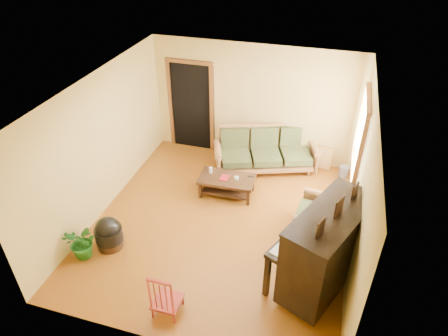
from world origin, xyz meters
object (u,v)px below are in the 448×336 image
(red_chair, at_px, (166,292))
(ceramic_crock, at_px, (344,172))
(armchair, at_px, (317,212))
(footstool, at_px, (109,236))
(sofa, at_px, (266,151))
(potted_plant, at_px, (83,243))
(coffee_table, at_px, (227,186))
(piano, at_px, (326,251))

(red_chair, bearing_deg, ceramic_crock, 61.89)
(armchair, relative_size, footstool, 1.86)
(sofa, bearing_deg, potted_plant, -144.83)
(sofa, bearing_deg, red_chair, -118.89)
(sofa, distance_m, red_chair, 4.06)
(potted_plant, bearing_deg, ceramic_crock, 41.81)
(armchair, bearing_deg, potted_plant, -148.15)
(armchair, height_order, footstool, armchair)
(coffee_table, height_order, red_chair, red_chair)
(sofa, distance_m, piano, 3.26)
(ceramic_crock, bearing_deg, piano, -93.93)
(ceramic_crock, xyz_separation_m, potted_plant, (-4.02, -3.60, 0.18))
(sofa, xyz_separation_m, armchair, (1.25, -1.70, -0.03))
(potted_plant, bearing_deg, coffee_table, 52.13)
(sofa, distance_m, coffee_table, 1.27)
(footstool, distance_m, ceramic_crock, 4.97)
(ceramic_crock, bearing_deg, potted_plant, -138.19)
(coffee_table, xyz_separation_m, armchair, (1.81, -0.59, 0.24))
(footstool, distance_m, red_chair, 1.75)
(sofa, bearing_deg, piano, -83.58)
(sofa, distance_m, footstool, 3.72)
(sofa, distance_m, ceramic_crock, 1.72)
(footstool, bearing_deg, red_chair, -32.56)
(piano, xyz_separation_m, footstool, (-3.53, -0.17, -0.50))
(piano, relative_size, red_chair, 1.98)
(armchair, xyz_separation_m, potted_plant, (-3.60, -1.72, -0.13))
(coffee_table, xyz_separation_m, piano, (2.02, -1.79, 0.52))
(piano, bearing_deg, footstool, -153.68)
(red_chair, distance_m, potted_plant, 1.85)
(sofa, bearing_deg, armchair, -74.01)
(coffee_table, height_order, ceramic_crock, coffee_table)
(footstool, bearing_deg, sofa, 56.08)
(piano, height_order, ceramic_crock, piano)
(footstool, xyz_separation_m, red_chair, (1.46, -0.94, 0.19))
(potted_plant, bearing_deg, sofa, 55.47)
(potted_plant, bearing_deg, piano, 7.60)
(sofa, xyz_separation_m, piano, (1.46, -2.91, 0.25))
(red_chair, bearing_deg, coffee_table, 89.46)
(sofa, relative_size, red_chair, 2.64)
(piano, distance_m, potted_plant, 3.87)
(piano, bearing_deg, potted_plant, -148.89)
(sofa, height_order, piano, piano)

